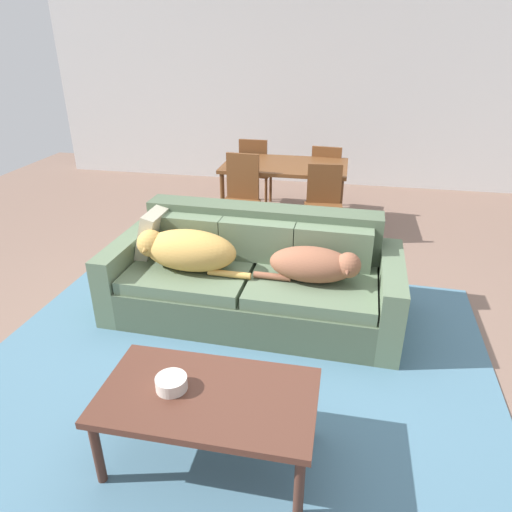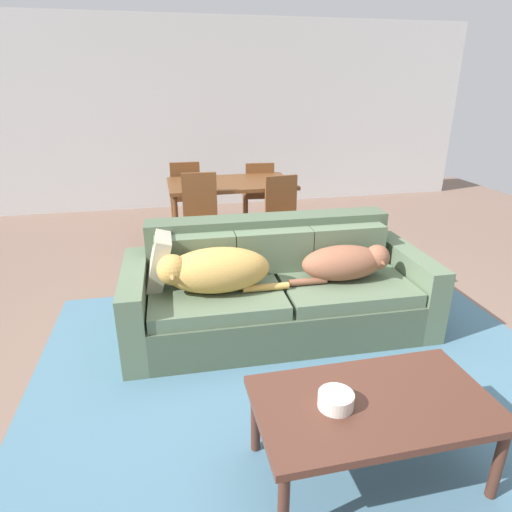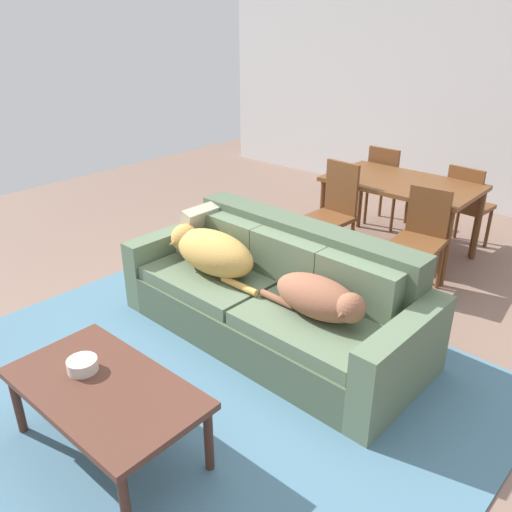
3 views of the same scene
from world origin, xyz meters
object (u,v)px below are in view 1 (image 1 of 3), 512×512
(dog_on_right_cushion, at_px, (315,265))
(dining_table, at_px, (285,170))
(dining_chair_near_right, at_px, (324,203))
(dog_on_left_cushion, at_px, (186,250))
(bowl_on_coffee_table, at_px, (171,383))
(coffee_table, at_px, (208,401))
(dining_chair_far_left, at_px, (255,169))
(throw_pillow_by_left_arm, at_px, (153,232))
(dining_chair_near_left, at_px, (240,196))
(dining_chair_far_right, at_px, (327,176))
(couch, at_px, (254,277))

(dog_on_right_cushion, xyz_separation_m, dining_table, (-0.53, 2.12, 0.13))
(dining_table, distance_m, dining_chair_near_right, 0.77)
(dog_on_left_cushion, relative_size, bowl_on_coffee_table, 5.59)
(coffee_table, distance_m, dining_chair_far_left, 4.12)
(bowl_on_coffee_table, height_order, dining_chair_far_left, dining_chair_far_left)
(dining_table, bearing_deg, throw_pillow_by_left_arm, -114.59)
(dog_on_left_cushion, relative_size, dining_chair_near_left, 0.96)
(dining_chair_near_right, bearing_deg, throw_pillow_by_left_arm, -141.14)
(dining_chair_near_left, relative_size, dining_chair_far_right, 1.09)
(throw_pillow_by_left_arm, distance_m, dining_chair_far_left, 2.51)
(couch, height_order, dining_chair_far_left, dining_chair_far_left)
(bowl_on_coffee_table, relative_size, dining_table, 0.12)
(dining_chair_near_right, bearing_deg, dining_chair_near_left, 173.92)
(throw_pillow_by_left_arm, height_order, dining_chair_near_left, dining_chair_near_left)
(coffee_table, bearing_deg, couch, 92.31)
(dining_chair_near_left, height_order, dining_chair_far_right, dining_chair_near_left)
(dog_on_right_cushion, relative_size, bowl_on_coffee_table, 4.78)
(couch, relative_size, dog_on_right_cushion, 2.95)
(couch, distance_m, dining_chair_far_right, 2.53)
(couch, relative_size, coffee_table, 2.08)
(throw_pillow_by_left_arm, xyz_separation_m, dining_chair_near_left, (0.45, 1.32, -0.08))
(throw_pillow_by_left_arm, distance_m, coffee_table, 1.87)
(couch, distance_m, bowl_on_coffee_table, 1.53)
(dog_on_right_cushion, distance_m, dining_table, 2.19)
(bowl_on_coffee_table, height_order, dining_table, dining_table)
(dog_on_right_cushion, height_order, dining_chair_near_right, dining_chair_near_right)
(dining_chair_near_right, bearing_deg, dining_table, 125.86)
(throw_pillow_by_left_arm, xyz_separation_m, dining_chair_far_right, (1.31, 2.40, -0.11))
(dining_table, relative_size, dining_chair_far_left, 1.55)
(dog_on_left_cushion, height_order, coffee_table, dog_on_left_cushion)
(dog_on_left_cushion, bearing_deg, dining_chair_near_right, 59.71)
(throw_pillow_by_left_arm, height_order, dining_chair_far_left, dining_chair_far_left)
(couch, relative_size, throw_pillow_by_left_arm, 5.92)
(bowl_on_coffee_table, bearing_deg, coffee_table, -0.46)
(coffee_table, xyz_separation_m, dining_chair_far_left, (-0.57, 4.08, 0.11))
(dining_table, bearing_deg, dining_chair_near_left, -126.70)
(couch, relative_size, dining_chair_near_left, 2.42)
(bowl_on_coffee_table, bearing_deg, dining_chair_near_left, 95.96)
(dining_chair_far_left, bearing_deg, coffee_table, 98.76)
(couch, height_order, dining_chair_near_right, dining_chair_near_right)
(dining_chair_near_left, bearing_deg, throw_pillow_by_left_arm, -105.16)
(couch, relative_size, dining_chair_near_right, 2.61)
(coffee_table, distance_m, dining_chair_near_right, 2.94)
(dining_chair_far_right, bearing_deg, dining_chair_near_right, 96.90)
(coffee_table, bearing_deg, bowl_on_coffee_table, 179.54)
(dog_on_right_cushion, bearing_deg, bowl_on_coffee_table, -113.38)
(dining_chair_near_left, relative_size, dining_chair_near_right, 1.08)
(throw_pillow_by_left_arm, height_order, dining_chair_near_right, dining_chair_near_right)
(throw_pillow_by_left_arm, bearing_deg, dining_table, 65.41)
(couch, xyz_separation_m, dining_chair_near_right, (0.46, 1.39, 0.19))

